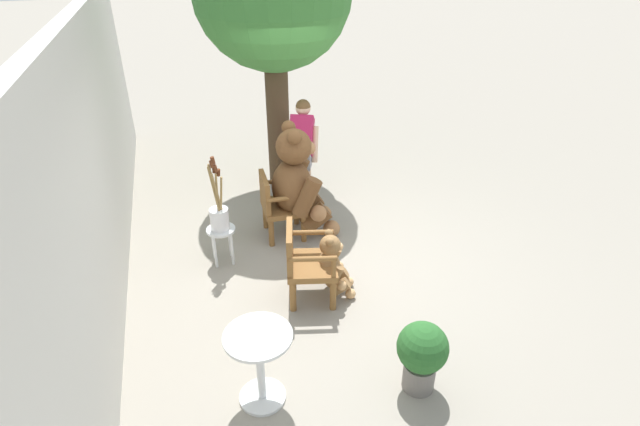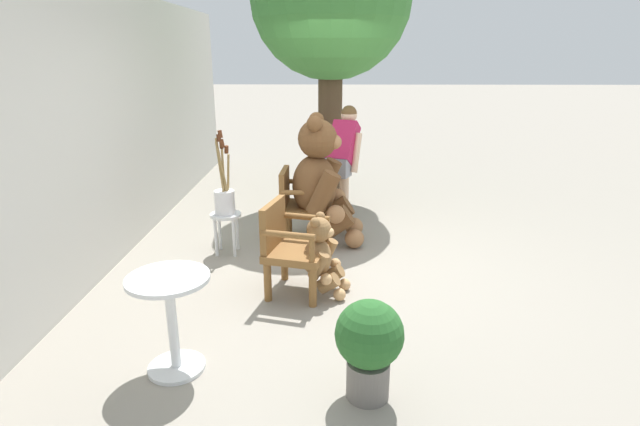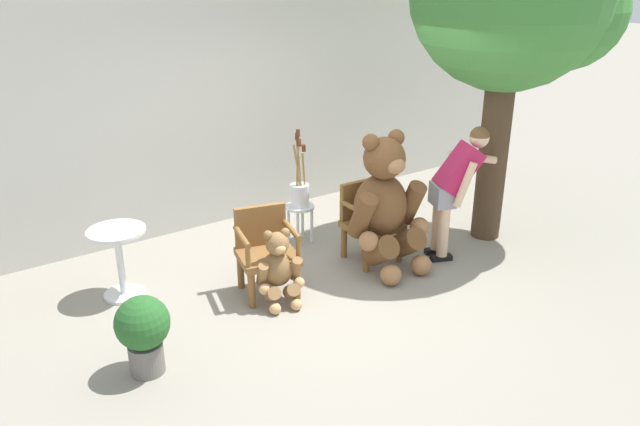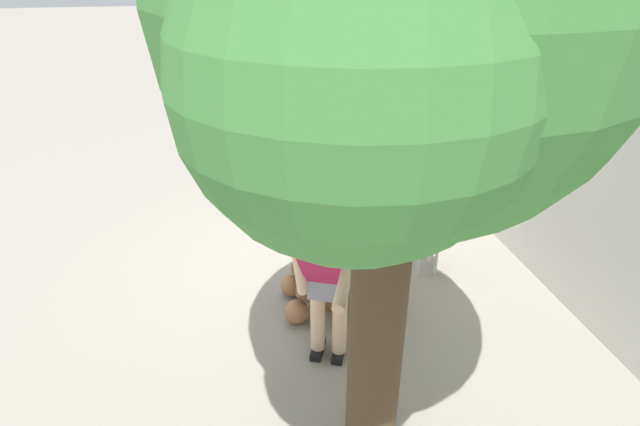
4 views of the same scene
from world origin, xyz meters
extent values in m
plane|color=gray|center=(0.00, 0.00, 0.00)|extent=(60.00, 60.00, 0.00)
cube|color=beige|center=(0.00, 2.40, 1.40)|extent=(10.00, 0.16, 2.80)
cube|color=brown|center=(-0.67, 0.36, 0.41)|extent=(0.67, 0.64, 0.07)
cylinder|color=brown|center=(-0.94, 0.21, 0.18)|extent=(0.07, 0.07, 0.37)
cylinder|color=brown|center=(-0.50, 0.10, 0.18)|extent=(0.07, 0.07, 0.37)
cylinder|color=brown|center=(-0.84, 0.62, 0.18)|extent=(0.07, 0.07, 0.37)
cylinder|color=brown|center=(-0.40, 0.51, 0.18)|extent=(0.07, 0.07, 0.37)
cube|color=brown|center=(-0.61, 0.58, 0.65)|extent=(0.52, 0.19, 0.42)
cylinder|color=brown|center=(-0.91, 0.42, 0.66)|extent=(0.17, 0.48, 0.06)
cylinder|color=brown|center=(-0.96, 0.22, 0.55)|extent=(0.05, 0.05, 0.22)
cylinder|color=brown|center=(-0.43, 0.30, 0.66)|extent=(0.17, 0.48, 0.06)
cylinder|color=brown|center=(-0.48, 0.10, 0.55)|extent=(0.05, 0.05, 0.22)
cube|color=brown|center=(0.67, 0.36, 0.41)|extent=(0.58, 0.54, 0.07)
cylinder|color=brown|center=(0.43, 0.16, 0.18)|extent=(0.07, 0.07, 0.37)
cylinder|color=brown|center=(0.89, 0.14, 0.18)|extent=(0.07, 0.07, 0.37)
cylinder|color=brown|center=(0.45, 0.58, 0.18)|extent=(0.07, 0.07, 0.37)
cylinder|color=brown|center=(0.91, 0.56, 0.18)|extent=(0.07, 0.07, 0.37)
cube|color=brown|center=(0.68, 0.59, 0.65)|extent=(0.52, 0.08, 0.42)
cylinder|color=brown|center=(0.42, 0.37, 0.66)|extent=(0.07, 0.48, 0.06)
cylinder|color=brown|center=(0.41, 0.16, 0.55)|extent=(0.05, 0.05, 0.22)
cylinder|color=brown|center=(0.92, 0.35, 0.66)|extent=(0.07, 0.48, 0.06)
cylinder|color=brown|center=(0.91, 0.14, 0.55)|extent=(0.05, 0.05, 0.22)
ellipsoid|color=brown|center=(0.67, 0.24, 0.68)|extent=(0.63, 0.54, 0.70)
sphere|color=brown|center=(0.67, 0.21, 1.22)|extent=(0.44, 0.44, 0.44)
ellipsoid|color=#A47148|center=(0.66, 0.02, 1.18)|extent=(0.22, 0.17, 0.16)
sphere|color=black|center=(0.66, 0.02, 1.20)|extent=(0.07, 0.07, 0.07)
sphere|color=brown|center=(0.50, 0.24, 1.41)|extent=(0.18, 0.18, 0.18)
sphere|color=brown|center=(0.84, 0.22, 1.41)|extent=(0.18, 0.18, 0.18)
cylinder|color=brown|center=(0.34, 0.14, 0.68)|extent=(0.21, 0.39, 0.53)
sphere|color=#A47148|center=(0.32, 0.00, 0.44)|extent=(0.21, 0.21, 0.21)
cylinder|color=brown|center=(0.99, 0.11, 0.68)|extent=(0.21, 0.39, 0.53)
sphere|color=#A47148|center=(1.00, -0.03, 0.44)|extent=(0.21, 0.21, 0.21)
cylinder|color=brown|center=(0.47, -0.01, 0.30)|extent=(0.27, 0.44, 0.41)
sphere|color=#A47148|center=(0.45, -0.22, 0.11)|extent=(0.22, 0.22, 0.22)
cylinder|color=brown|center=(0.85, -0.02, 0.30)|extent=(0.27, 0.44, 0.41)
sphere|color=#A47148|center=(0.86, -0.23, 0.11)|extent=(0.22, 0.22, 0.22)
ellipsoid|color=olive|center=(-0.67, 0.18, 0.35)|extent=(0.37, 0.33, 0.36)
sphere|color=olive|center=(-0.67, 0.16, 0.62)|extent=(0.23, 0.23, 0.23)
ellipsoid|color=tan|center=(-0.70, 0.07, 0.61)|extent=(0.12, 0.11, 0.08)
sphere|color=black|center=(-0.70, 0.07, 0.61)|extent=(0.03, 0.03, 0.03)
sphere|color=olive|center=(-0.75, 0.20, 0.72)|extent=(0.09, 0.09, 0.09)
sphere|color=olive|center=(-0.59, 0.15, 0.72)|extent=(0.09, 0.09, 0.09)
cylinder|color=olive|center=(-0.85, 0.16, 0.35)|extent=(0.15, 0.22, 0.27)
sphere|color=tan|center=(-0.87, 0.10, 0.23)|extent=(0.11, 0.11, 0.11)
cylinder|color=olive|center=(-0.52, 0.08, 0.35)|extent=(0.15, 0.22, 0.27)
sphere|color=tan|center=(-0.53, 0.01, 0.23)|extent=(0.11, 0.11, 0.11)
cylinder|color=olive|center=(-0.79, 0.08, 0.15)|extent=(0.18, 0.25, 0.21)
sphere|color=tan|center=(-0.83, -0.03, 0.06)|extent=(0.11, 0.11, 0.11)
cylinder|color=olive|center=(-0.61, 0.03, 0.15)|extent=(0.18, 0.25, 0.21)
sphere|color=tan|center=(-0.63, -0.08, 0.06)|extent=(0.11, 0.11, 0.11)
cube|color=black|center=(1.28, -0.12, 0.03)|extent=(0.26, 0.18, 0.06)
cylinder|color=beige|center=(1.28, -0.12, 0.47)|extent=(0.12, 0.12, 0.82)
cube|color=black|center=(1.36, 0.05, 0.03)|extent=(0.26, 0.18, 0.06)
cylinder|color=beige|center=(1.36, 0.05, 0.47)|extent=(0.12, 0.12, 0.82)
cube|color=gray|center=(1.32, -0.04, 0.75)|extent=(0.32, 0.36, 0.24)
cube|color=#B21E4C|center=(1.46, -0.10, 1.04)|extent=(0.56, 0.48, 0.56)
sphere|color=beige|center=(1.66, -0.18, 1.36)|extent=(0.21, 0.21, 0.21)
sphere|color=brown|center=(1.66, -0.18, 1.38)|extent=(0.21, 0.21, 0.21)
cylinder|color=beige|center=(1.77, -0.02, 1.09)|extent=(0.55, 0.30, 0.19)
cylinder|color=beige|center=(1.39, -0.27, 0.92)|extent=(0.25, 0.17, 0.50)
cylinder|color=silver|center=(0.27, 1.21, 0.45)|extent=(0.34, 0.34, 0.03)
cylinder|color=silver|center=(0.37, 1.31, 0.22)|extent=(0.04, 0.04, 0.43)
cylinder|color=silver|center=(0.18, 1.31, 0.22)|extent=(0.04, 0.04, 0.43)
cylinder|color=silver|center=(0.37, 1.11, 0.22)|extent=(0.04, 0.04, 0.43)
cylinder|color=silver|center=(0.18, 1.11, 0.22)|extent=(0.04, 0.04, 0.43)
cylinder|color=white|center=(0.27, 1.21, 0.59)|extent=(0.22, 0.22, 0.26)
cylinder|color=#997A47|center=(0.28, 1.20, 0.86)|extent=(0.09, 0.04, 0.64)
cylinder|color=#592D19|center=(0.28, 1.20, 1.22)|extent=(0.05, 0.05, 0.09)
cylinder|color=#997A47|center=(0.31, 1.16, 0.83)|extent=(0.10, 0.07, 0.58)
cylinder|color=#592D19|center=(0.31, 1.16, 1.16)|extent=(0.05, 0.05, 0.09)
cylinder|color=#997A47|center=(0.25, 1.19, 0.87)|extent=(0.09, 0.12, 0.66)
cylinder|color=#592D19|center=(0.25, 1.19, 1.24)|extent=(0.05, 0.06, 0.09)
cylinder|color=#997A47|center=(0.26, 1.23, 0.89)|extent=(0.13, 0.11, 0.71)
cylinder|color=#592D19|center=(0.26, 1.23, 1.29)|extent=(0.06, 0.05, 0.09)
cylinder|color=#997A47|center=(0.27, 1.21, 0.91)|extent=(0.05, 0.13, 0.75)
cylinder|color=#592D19|center=(0.27, 1.21, 1.33)|extent=(0.05, 0.05, 0.09)
cylinder|color=silver|center=(-1.88, 1.15, 0.70)|extent=(0.56, 0.56, 0.03)
cylinder|color=silver|center=(-1.88, 1.15, 0.34)|extent=(0.07, 0.07, 0.69)
cylinder|color=silver|center=(-1.88, 1.15, 0.01)|extent=(0.40, 0.40, 0.03)
cylinder|color=#473523|center=(2.22, 0.06, 1.12)|extent=(0.34, 0.34, 2.25)
sphere|color=#3D7F38|center=(2.75, -0.26, 2.62)|extent=(1.29, 1.29, 1.29)
cylinder|color=slate|center=(-2.14, -0.18, 0.13)|extent=(0.28, 0.28, 0.26)
sphere|color=#286028|center=(-2.14, -0.18, 0.46)|extent=(0.44, 0.44, 0.44)
camera|label=1|loc=(-4.84, 1.53, 3.50)|focal=28.00mm
camera|label=2|loc=(-4.89, 0.08, 2.15)|focal=28.00mm
camera|label=3|loc=(-3.44, -4.45, 3.12)|focal=35.00mm
camera|label=4|loc=(4.42, -0.71, 3.02)|focal=28.00mm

